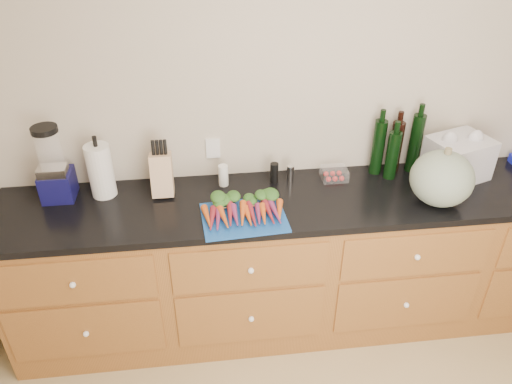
{
  "coord_description": "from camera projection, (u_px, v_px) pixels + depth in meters",
  "views": [
    {
      "loc": [
        -0.65,
        -0.95,
        2.48
      ],
      "look_at": [
        -0.4,
        1.2,
        1.06
      ],
      "focal_mm": 35.0,
      "sensor_mm": 36.0,
      "label": 1
    }
  ],
  "objects": [
    {
      "name": "cabinets",
      "position": [
        319.0,
        263.0,
        3.04
      ],
      "size": [
        3.6,
        0.64,
        0.9
      ],
      "color": "brown",
      "rests_on": "ground"
    },
    {
      "name": "countertop",
      "position": [
        324.0,
        199.0,
        2.79
      ],
      "size": [
        3.64,
        0.62,
        0.04
      ],
      "primitive_type": "cube",
      "color": "black",
      "rests_on": "cabinets"
    },
    {
      "name": "grinder_salt",
      "position": [
        223.0,
        175.0,
        2.84
      ],
      "size": [
        0.05,
        0.05,
        0.13
      ],
      "primitive_type": "cylinder",
      "color": "white",
      "rests_on": "countertop"
    },
    {
      "name": "squash",
      "position": [
        442.0,
        178.0,
        2.65
      ],
      "size": [
        0.33,
        0.33,
        0.3
      ],
      "primitive_type": "ellipsoid",
      "color": "slate",
      "rests_on": "countertop"
    },
    {
      "name": "bottles",
      "position": [
        396.0,
        148.0,
        2.91
      ],
      "size": [
        0.3,
        0.15,
        0.36
      ],
      "color": "black",
      "rests_on": "countertop"
    },
    {
      "name": "wall_back",
      "position": [
        316.0,
        112.0,
        2.85
      ],
      "size": [
        4.1,
        0.05,
        2.6
      ],
      "primitive_type": "cube",
      "color": "#C0B39F",
      "rests_on": "ground"
    },
    {
      "name": "carrots",
      "position": [
        243.0,
        210.0,
        2.61
      ],
      "size": [
        0.41,
        0.28,
        0.05
      ],
      "color": "#CE5318",
      "rests_on": "cutting_board"
    },
    {
      "name": "grinder_pepper",
      "position": [
        274.0,
        173.0,
        2.87
      ],
      "size": [
        0.05,
        0.05,
        0.12
      ],
      "primitive_type": "cylinder",
      "color": "black",
      "rests_on": "countertop"
    },
    {
      "name": "tomato_box",
      "position": [
        334.0,
        174.0,
        2.91
      ],
      "size": [
        0.15,
        0.12,
        0.07
      ],
      "primitive_type": "cube",
      "color": "white",
      "rests_on": "countertop"
    },
    {
      "name": "paper_towel",
      "position": [
        101.0,
        171.0,
        2.71
      ],
      "size": [
        0.13,
        0.13,
        0.3
      ],
      "primitive_type": "cylinder",
      "color": "white",
      "rests_on": "countertop"
    },
    {
      "name": "canister_chrome",
      "position": [
        290.0,
        173.0,
        2.88
      ],
      "size": [
        0.04,
        0.04,
        0.1
      ],
      "primitive_type": "cylinder",
      "color": "silver",
      "rests_on": "countertop"
    },
    {
      "name": "knife_block",
      "position": [
        162.0,
        174.0,
        2.74
      ],
      "size": [
        0.12,
        0.12,
        0.23
      ],
      "primitive_type": "cube",
      "color": "tan",
      "rests_on": "countertop"
    },
    {
      "name": "blender_appliance",
      "position": [
        54.0,
        168.0,
        2.66
      ],
      "size": [
        0.17,
        0.17,
        0.43
      ],
      "color": "#0F0E42",
      "rests_on": "countertop"
    },
    {
      "name": "cutting_board",
      "position": [
        244.0,
        217.0,
        2.59
      ],
      "size": [
        0.45,
        0.36,
        0.01
      ],
      "primitive_type": "cube",
      "rotation": [
        0.0,
        0.0,
        0.07
      ],
      "color": "#144796",
      "rests_on": "countertop"
    },
    {
      "name": "grocery_bag",
      "position": [
        458.0,
        158.0,
        2.89
      ],
      "size": [
        0.4,
        0.35,
        0.24
      ],
      "primitive_type": null,
      "rotation": [
        0.0,
        0.0,
        0.33
      ],
      "color": "silver",
      "rests_on": "countertop"
    }
  ]
}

